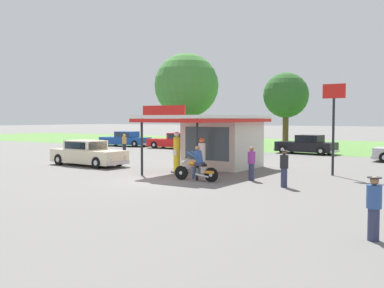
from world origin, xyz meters
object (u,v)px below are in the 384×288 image
object	(u,v)px
motorcycle_with_rider	(197,166)
bystander_chatting_near_pumps	(284,167)
parked_car_back_row_left	(307,145)
gas_pump_offside	(202,158)
roadside_pole_sign	(334,113)
featured_classic_sedan	(88,154)
parked_car_back_row_centre_left	(230,145)
bystander_strolling_foreground	(124,143)
bystander_leaning_by_kiosk	(374,207)
bystander_admiring_sedan	(251,163)
parked_car_back_row_far_left	(125,140)
parked_car_back_row_far_right	(177,141)
gas_pump_nearside	(177,154)

from	to	relation	value
motorcycle_with_rider	bystander_chatting_near_pumps	distance (m)	3.99
parked_car_back_row_left	bystander_chatting_near_pumps	xyz separation A→B (m)	(5.13, -17.45, 0.13)
gas_pump_offside	parked_car_back_row_left	world-z (taller)	gas_pump_offside
motorcycle_with_rider	roadside_pole_sign	size ratio (longest dim) A/B	0.49
featured_classic_sedan	parked_car_back_row_centre_left	bearing A→B (deg)	77.56
roadside_pole_sign	parked_car_back_row_centre_left	bearing A→B (deg)	139.32
featured_classic_sedan	parked_car_back_row_left	distance (m)	17.66
bystander_strolling_foreground	roadside_pole_sign	bearing A→B (deg)	-14.46
featured_classic_sedan	parked_car_back_row_centre_left	size ratio (longest dim) A/B	1.04
featured_classic_sedan	bystander_leaning_by_kiosk	xyz separation A→B (m)	(17.74, -8.11, 0.09)
bystander_admiring_sedan	bystander_strolling_foreground	xyz separation A→B (m)	(-15.15, 8.39, 0.02)
motorcycle_with_rider	roadside_pole_sign	xyz separation A→B (m)	(4.51, 5.33, 2.42)
gas_pump_offside	motorcycle_with_rider	distance (m)	2.18
parked_car_back_row_left	parked_car_back_row_centre_left	distance (m)	6.05
parked_car_back_row_far_left	roadside_pole_sign	xyz separation A→B (m)	(24.29, -12.06, 2.41)
featured_classic_sedan	parked_car_back_row_centre_left	world-z (taller)	parked_car_back_row_centre_left
parked_car_back_row_centre_left	motorcycle_with_rider	bearing A→B (deg)	-66.82
featured_classic_sedan	bystander_admiring_sedan	world-z (taller)	bystander_admiring_sedan
gas_pump_offside	roadside_pole_sign	xyz separation A→B (m)	(5.47, 3.37, 2.24)
parked_car_back_row_far_left	bystander_leaning_by_kiosk	xyz separation A→B (m)	(28.51, -23.47, 0.12)
featured_classic_sedan	bystander_strolling_foreground	world-z (taller)	bystander_strolling_foreground
motorcycle_with_rider	bystander_leaning_by_kiosk	size ratio (longest dim) A/B	1.47
parked_car_back_row_far_right	bystander_admiring_sedan	bearing A→B (deg)	-45.84
bystander_strolling_foreground	roadside_pole_sign	size ratio (longest dim) A/B	0.35
gas_pump_nearside	bystander_chatting_near_pumps	xyz separation A→B (m)	(6.44, -1.55, -0.17)
bystander_chatting_near_pumps	bystander_strolling_foreground	bearing A→B (deg)	151.06
bystander_admiring_sedan	bystander_leaning_by_kiosk	distance (m)	10.17
featured_classic_sedan	bystander_strolling_foreground	xyz separation A→B (m)	(-4.19, 7.86, 0.13)
bystander_leaning_by_kiosk	bystander_strolling_foreground	distance (m)	27.13
gas_pump_offside	parked_car_back_row_centre_left	xyz separation A→B (m)	(-5.28, 12.61, -0.16)
bystander_chatting_near_pumps	roadside_pole_sign	world-z (taller)	roadside_pole_sign
parked_car_back_row_far_right	bystander_admiring_sedan	distance (m)	22.06
motorcycle_with_rider	parked_car_back_row_left	size ratio (longest dim) A/B	0.44
gas_pump_offside	roadside_pole_sign	size ratio (longest dim) A/B	0.41
gas_pump_offside	bystander_admiring_sedan	size ratio (longest dim) A/B	1.21
roadside_pole_sign	motorcycle_with_rider	bearing A→B (deg)	-130.26
parked_car_back_row_far_right	parked_car_back_row_centre_left	distance (m)	7.68
gas_pump_offside	parked_car_back_row_left	bearing A→B (deg)	90.75
parked_car_back_row_left	roadside_pole_sign	bearing A→B (deg)	-65.63
motorcycle_with_rider	parked_car_back_row_far_left	xyz separation A→B (m)	(-19.78, 17.39, 0.01)
featured_classic_sedan	parked_car_back_row_far_right	bearing A→B (deg)	106.05
parked_car_back_row_far_left	gas_pump_offside	bearing A→B (deg)	-39.35
featured_classic_sedan	bystander_leaning_by_kiosk	distance (m)	19.51
gas_pump_nearside	bystander_leaning_by_kiosk	bearing A→B (deg)	-35.63
gas_pump_nearside	bystander_strolling_foreground	distance (m)	13.33
bystander_chatting_near_pumps	roadside_pole_sign	distance (m)	5.44
featured_classic_sedan	parked_car_back_row_far_left	bearing A→B (deg)	125.05
bystander_leaning_by_kiosk	bystander_chatting_near_pumps	xyz separation A→B (m)	(-4.77, 6.49, 0.02)
bystander_admiring_sedan	bystander_leaning_by_kiosk	size ratio (longest dim) A/B	1.03
bystander_chatting_near_pumps	bystander_strolling_foreground	size ratio (longest dim) A/B	0.97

